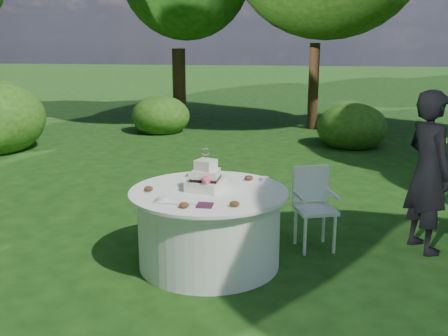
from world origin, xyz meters
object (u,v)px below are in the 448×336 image
(chair, at_px, (313,201))
(guest, at_px, (428,172))
(table, at_px, (209,227))
(napkins, at_px, (205,205))
(cake, at_px, (206,179))

(chair, bearing_deg, guest, 4.46)
(guest, distance_m, table, 2.36)
(table, xyz_separation_m, chair, (1.03, 0.63, 0.13))
(napkins, relative_size, cake, 0.33)
(cake, bearing_deg, napkins, -80.53)
(table, height_order, chair, chair)
(chair, bearing_deg, table, -148.65)
(guest, bearing_deg, table, 84.00)
(napkins, xyz_separation_m, guest, (2.14, 1.21, 0.08))
(napkins, distance_m, chair, 1.51)
(table, bearing_deg, napkins, -83.76)
(guest, relative_size, cake, 4.00)
(table, height_order, cake, cake)
(napkins, bearing_deg, guest, 29.52)
(table, bearing_deg, chair, 31.35)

